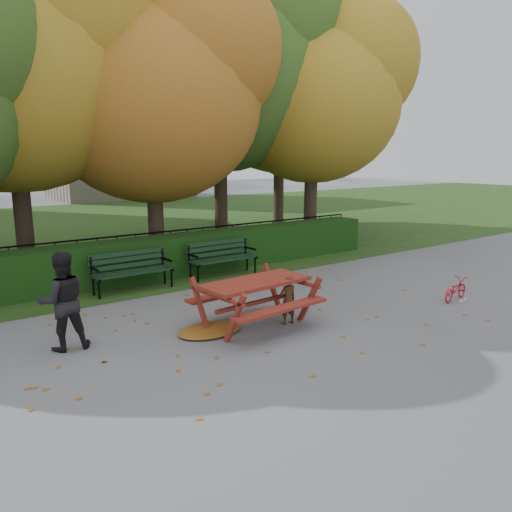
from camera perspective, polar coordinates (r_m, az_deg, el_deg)
ground at (r=9.24m, az=2.66°, el=-7.59°), size 90.00×90.00×0.00m
grass_strip at (r=21.71m, az=-21.22°, el=2.74°), size 90.00×90.00×0.00m
building_right at (r=37.43m, az=-15.56°, el=15.67°), size 9.00×6.00×12.00m
hedge at (r=12.80m, az=-10.05°, el=-0.02°), size 13.00×0.90×1.00m
iron_fence at (r=13.50m, az=-11.57°, el=0.67°), size 14.00×0.04×1.02m
tree_b at (r=14.07m, az=-24.78°, el=20.26°), size 6.72×6.40×8.79m
tree_c at (r=14.34m, az=-10.27°, el=18.56°), size 6.30×6.00×8.00m
tree_d at (r=17.12m, az=-2.58°, el=21.46°), size 7.14×6.80×9.58m
tree_e at (r=17.50m, az=7.87°, el=18.18°), size 6.09×5.80×8.16m
tree_g at (r=21.69m, az=3.83°, el=17.71°), size 6.30×6.00×8.55m
bench_left at (r=11.57m, az=-14.07°, el=-1.33°), size 1.80×0.57×0.88m
bench_right at (r=12.64m, az=-3.97°, el=0.07°), size 1.80×0.57×0.88m
picnic_table at (r=8.84m, az=-0.02°, el=-3.99°), size 2.08×1.72×0.96m
leaf_pile at (r=8.76m, az=-5.36°, el=-8.44°), size 1.36×1.15×0.08m
leaf_scatter at (r=9.46m, az=1.51°, el=-7.08°), size 9.00×5.70×0.01m
child at (r=9.05m, az=3.67°, el=-5.05°), size 0.35×0.25×0.89m
adult at (r=8.34m, az=-21.25°, el=-4.83°), size 0.83×0.69×1.57m
bicycle at (r=11.34m, az=21.83°, el=-3.53°), size 0.94×0.44×0.48m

